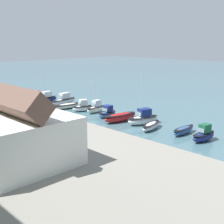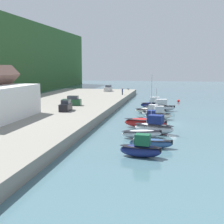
{
  "view_description": "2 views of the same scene",
  "coord_description": "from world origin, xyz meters",
  "px_view_note": "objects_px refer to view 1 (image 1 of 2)",
  "views": [
    {
      "loc": [
        -44.58,
        45.5,
        15.43
      ],
      "look_at": [
        -4.72,
        6.4,
        2.31
      ],
      "focal_mm": 50.0,
      "sensor_mm": 36.0,
      "label": 1
    },
    {
      "loc": [
        -56.65,
        0.16,
        10.46
      ],
      "look_at": [
        1.36,
        10.9,
        1.69
      ],
      "focal_mm": 50.0,
      "sensor_mm": 36.0,
      "label": 2
    }
  ],
  "objects_px": {
    "moored_boat_5": "(107,113)",
    "moored_boat_8": "(68,106)",
    "moored_boat_1": "(183,130)",
    "moored_boat_2": "(151,126)",
    "parked_car_2": "(25,118)",
    "mooring_buoy_0": "(39,91)",
    "moored_boat_3": "(143,118)",
    "moored_boat_9": "(64,100)",
    "moored_boat_7": "(82,107)",
    "moored_boat_10": "(46,98)",
    "moored_boat_4": "(120,117)",
    "moored_boat_0": "(204,135)",
    "moored_boat_6": "(96,108)"
  },
  "relations": [
    {
      "from": "moored_boat_0",
      "to": "moored_boat_4",
      "type": "xyz_separation_m",
      "value": [
        17.2,
        0.78,
        -0.11
      ]
    },
    {
      "from": "moored_boat_3",
      "to": "parked_car_2",
      "type": "distance_m",
      "value": 21.05
    },
    {
      "from": "parked_car_2",
      "to": "moored_boat_10",
      "type": "bearing_deg",
      "value": -135.47
    },
    {
      "from": "moored_boat_0",
      "to": "moored_boat_8",
      "type": "relative_size",
      "value": 0.7
    },
    {
      "from": "moored_boat_3",
      "to": "moored_boat_7",
      "type": "distance_m",
      "value": 16.25
    },
    {
      "from": "moored_boat_3",
      "to": "moored_boat_9",
      "type": "height_order",
      "value": "moored_boat_3"
    },
    {
      "from": "moored_boat_1",
      "to": "mooring_buoy_0",
      "type": "bearing_deg",
      "value": -6.92
    },
    {
      "from": "moored_boat_4",
      "to": "moored_boat_8",
      "type": "distance_m",
      "value": 16.45
    },
    {
      "from": "moored_boat_6",
      "to": "moored_boat_7",
      "type": "bearing_deg",
      "value": 18.17
    },
    {
      "from": "parked_car_2",
      "to": "mooring_buoy_0",
      "type": "height_order",
      "value": "parked_car_2"
    },
    {
      "from": "moored_boat_10",
      "to": "mooring_buoy_0",
      "type": "distance_m",
      "value": 15.24
    },
    {
      "from": "moored_boat_5",
      "to": "mooring_buoy_0",
      "type": "xyz_separation_m",
      "value": [
        35.43,
        -5.93,
        -0.51
      ]
    },
    {
      "from": "moored_boat_10",
      "to": "moored_boat_2",
      "type": "bearing_deg",
      "value": 177.16
    },
    {
      "from": "moored_boat_1",
      "to": "moored_boat_8",
      "type": "height_order",
      "value": "moored_boat_1"
    },
    {
      "from": "moored_boat_7",
      "to": "moored_boat_10",
      "type": "relative_size",
      "value": 0.65
    },
    {
      "from": "moored_boat_1",
      "to": "moored_boat_9",
      "type": "bearing_deg",
      "value": -1.9
    },
    {
      "from": "moored_boat_1",
      "to": "moored_boat_7",
      "type": "distance_m",
      "value": 24.9
    },
    {
      "from": "moored_boat_2",
      "to": "moored_boat_10",
      "type": "xyz_separation_m",
      "value": [
        33.21,
        -0.03,
        0.38
      ]
    },
    {
      "from": "moored_boat_3",
      "to": "moored_boat_9",
      "type": "distance_m",
      "value": 24.91
    },
    {
      "from": "moored_boat_5",
      "to": "moored_boat_8",
      "type": "height_order",
      "value": "moored_boat_5"
    },
    {
      "from": "moored_boat_3",
      "to": "moored_boat_10",
      "type": "xyz_separation_m",
      "value": [
        30.06,
        1.59,
        -0.09
      ]
    },
    {
      "from": "moored_boat_3",
      "to": "moored_boat_10",
      "type": "bearing_deg",
      "value": 18.82
    },
    {
      "from": "moored_boat_9",
      "to": "mooring_buoy_0",
      "type": "relative_size",
      "value": 9.65
    },
    {
      "from": "moored_boat_8",
      "to": "moored_boat_10",
      "type": "bearing_deg",
      "value": 5.11
    },
    {
      "from": "moored_boat_2",
      "to": "moored_boat_5",
      "type": "height_order",
      "value": "moored_boat_5"
    },
    {
      "from": "moored_boat_1",
      "to": "mooring_buoy_0",
      "type": "height_order",
      "value": "moored_boat_1"
    },
    {
      "from": "mooring_buoy_0",
      "to": "moored_boat_4",
      "type": "bearing_deg",
      "value": 170.72
    },
    {
      "from": "moored_boat_0",
      "to": "moored_boat_1",
      "type": "height_order",
      "value": "moored_boat_0"
    },
    {
      "from": "moored_boat_3",
      "to": "moored_boat_9",
      "type": "xyz_separation_m",
      "value": [
        24.91,
        -0.14,
        -0.08
      ]
    },
    {
      "from": "moored_boat_4",
      "to": "moored_boat_8",
      "type": "height_order",
      "value": "moored_boat_4"
    },
    {
      "from": "moored_boat_5",
      "to": "moored_boat_8",
      "type": "relative_size",
      "value": 0.59
    },
    {
      "from": "moored_boat_7",
      "to": "moored_boat_10",
      "type": "xyz_separation_m",
      "value": [
        13.85,
        0.39,
        0.08
      ]
    },
    {
      "from": "moored_boat_8",
      "to": "moored_boat_1",
      "type": "bearing_deg",
      "value": -170.16
    },
    {
      "from": "moored_boat_7",
      "to": "mooring_buoy_0",
      "type": "relative_size",
      "value": 6.44
    },
    {
      "from": "moored_boat_8",
      "to": "moored_boat_10",
      "type": "relative_size",
      "value": 0.95
    },
    {
      "from": "moored_boat_9",
      "to": "mooring_buoy_0",
      "type": "bearing_deg",
      "value": -21.4
    },
    {
      "from": "moored_boat_6",
      "to": "moored_boat_10",
      "type": "xyz_separation_m",
      "value": [
        16.78,
        1.72,
        0.04
      ]
    },
    {
      "from": "moored_boat_1",
      "to": "moored_boat_8",
      "type": "bearing_deg",
      "value": 1.81
    },
    {
      "from": "moored_boat_3",
      "to": "moored_boat_9",
      "type": "relative_size",
      "value": 1.25
    },
    {
      "from": "moored_boat_3",
      "to": "mooring_buoy_0",
      "type": "bearing_deg",
      "value": 9.53
    },
    {
      "from": "moored_boat_8",
      "to": "moored_boat_6",
      "type": "bearing_deg",
      "value": -159.4
    },
    {
      "from": "mooring_buoy_0",
      "to": "moored_boat_5",
      "type": "bearing_deg",
      "value": 170.5
    },
    {
      "from": "moored_boat_7",
      "to": "moored_boat_4",
      "type": "bearing_deg",
      "value": -162.5
    },
    {
      "from": "moored_boat_8",
      "to": "moored_boat_9",
      "type": "relative_size",
      "value": 0.98
    },
    {
      "from": "moored_boat_5",
      "to": "moored_boat_1",
      "type": "bearing_deg",
      "value": -175.67
    },
    {
      "from": "moored_boat_1",
      "to": "moored_boat_2",
      "type": "height_order",
      "value": "moored_boat_1"
    },
    {
      "from": "moored_boat_5",
      "to": "moored_boat_6",
      "type": "xyz_separation_m",
      "value": [
        4.84,
        -1.24,
        0.09
      ]
    },
    {
      "from": "moored_boat_6",
      "to": "mooring_buoy_0",
      "type": "bearing_deg",
      "value": -14.9
    },
    {
      "from": "moored_boat_7",
      "to": "moored_boat_3",
      "type": "bearing_deg",
      "value": -156.09
    },
    {
      "from": "moored_boat_10",
      "to": "parked_car_2",
      "type": "distance_m",
      "value": 25.32
    }
  ]
}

